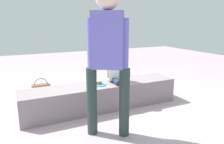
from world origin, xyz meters
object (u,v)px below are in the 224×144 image
object	(u,v)px
party_cup_red	(99,86)
gift_bag	(82,91)
cake_plate	(98,83)
water_bottle_near_gift	(130,78)
child_seated	(116,68)
handbag_black_leather	(119,83)
adult_standing	(108,50)
handbag_brown_canvas	(41,91)

from	to	relation	value
party_cup_red	gift_bag	bearing A→B (deg)	-142.23
gift_bag	party_cup_red	distance (m)	0.55
cake_plate	party_cup_red	size ratio (longest dim) A/B	2.05
gift_bag	party_cup_red	size ratio (longest dim) A/B	2.60
water_bottle_near_gift	party_cup_red	world-z (taller)	water_bottle_near_gift
child_seated	handbag_black_leather	world-z (taller)	child_seated
child_seated	water_bottle_near_gift	world-z (taller)	child_seated
water_bottle_near_gift	cake_plate	bearing A→B (deg)	-138.35
water_bottle_near_gift	gift_bag	bearing A→B (deg)	-158.67
adult_standing	handbag_brown_canvas	world-z (taller)	adult_standing
handbag_brown_canvas	handbag_black_leather	bearing A→B (deg)	-4.28
gift_bag	handbag_black_leather	distance (m)	0.78
party_cup_red	handbag_brown_canvas	size ratio (longest dim) A/B	0.32
adult_standing	water_bottle_near_gift	size ratio (longest dim) A/B	7.01
adult_standing	handbag_black_leather	distance (m)	1.83
party_cup_red	handbag_black_leather	distance (m)	0.37
cake_plate	water_bottle_near_gift	world-z (taller)	cake_plate
adult_standing	cake_plate	xyz separation A→B (m)	(0.17, 0.71, -0.57)
party_cup_red	adult_standing	bearing A→B (deg)	-108.53
gift_bag	cake_plate	bearing A→B (deg)	-79.97
child_seated	handbag_black_leather	xyz separation A→B (m)	(0.38, 0.65, -0.45)
gift_bag	water_bottle_near_gift	distance (m)	1.24
adult_standing	handbag_black_leather	world-z (taller)	adult_standing
adult_standing	gift_bag	bearing A→B (deg)	86.01
cake_plate	handbag_brown_canvas	xyz separation A→B (m)	(-0.69, 0.78, -0.26)
adult_standing	party_cup_red	size ratio (longest dim) A/B	14.43
water_bottle_near_gift	handbag_black_leather	size ratio (longest dim) A/B	0.67
cake_plate	water_bottle_near_gift	bearing A→B (deg)	41.65
child_seated	party_cup_red	world-z (taller)	child_seated
child_seated	adult_standing	bearing A→B (deg)	-121.80
adult_standing	cake_plate	world-z (taller)	adult_standing
gift_bag	water_bottle_near_gift	xyz separation A→B (m)	(1.16, 0.45, -0.02)
cake_plate	handbag_black_leather	size ratio (longest dim) A/B	0.66
adult_standing	party_cup_red	distance (m)	1.86
handbag_black_leather	handbag_brown_canvas	xyz separation A→B (m)	(-1.36, 0.10, 0.00)
adult_standing	handbag_black_leather	size ratio (longest dim) A/B	4.66
adult_standing	water_bottle_near_gift	xyz separation A→B (m)	(1.24, 1.66, -0.85)
handbag_black_leather	cake_plate	bearing A→B (deg)	-134.61
child_seated	adult_standing	size ratio (longest dim) A/B	0.31
gift_bag	handbag_black_leather	world-z (taller)	handbag_black_leather
gift_bag	water_bottle_near_gift	bearing A→B (deg)	21.33
water_bottle_near_gift	party_cup_red	size ratio (longest dim) A/B	2.06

